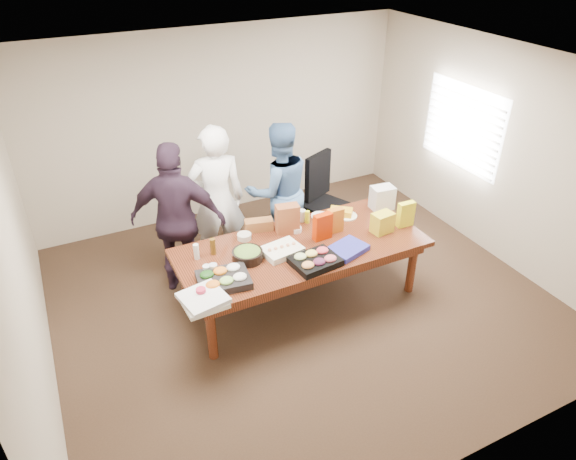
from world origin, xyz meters
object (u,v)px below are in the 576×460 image
person_center (217,201)px  office_chair (325,203)px  sheet_cake (282,250)px  salad_bowl (247,255)px  conference_table (301,272)px  person_right (279,191)px

person_center → office_chair: bearing=-172.8°
sheet_cake → salad_bowl: (-0.38, 0.05, 0.02)m
conference_table → salad_bowl: (-0.65, 0.01, 0.43)m
salad_bowl → office_chair: bearing=33.2°
office_chair → person_right: person_right is taller
office_chair → salad_bowl: bearing=-171.2°
person_center → sheet_cake: (0.35, -1.08, -0.17)m
person_center → sheet_cake: person_center is taller
conference_table → salad_bowl: size_ratio=8.39×
conference_table → person_center: person_center is taller
person_center → person_right: 0.83m
salad_bowl → conference_table: bearing=-1.2°
salad_bowl → person_right: bearing=49.9°
conference_table → office_chair: bearing=48.8°
person_right → sheet_cake: size_ratio=4.36×
person_right → sheet_cake: person_right is taller
sheet_cake → conference_table: bearing=-0.4°
conference_table → sheet_cake: (-0.26, -0.04, 0.41)m
person_center → salad_bowl: bearing=96.4°
office_chair → person_right: size_ratio=0.64×
office_chair → person_center: bearing=154.6°
conference_table → person_center: size_ratio=1.46×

